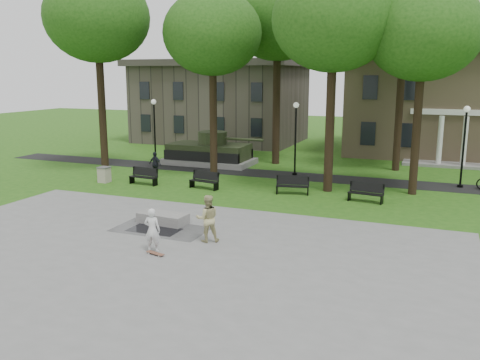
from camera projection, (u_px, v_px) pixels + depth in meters
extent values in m
plane|color=#215012|center=(207.00, 225.00, 22.30)|extent=(120.00, 120.00, 0.00)
cube|color=gray|center=(146.00, 263.00, 17.75)|extent=(22.00, 16.00, 0.02)
cube|color=black|center=(286.00, 175.00, 33.21)|extent=(44.00, 2.60, 0.01)
cube|color=#9E8460|center=(454.00, 105.00, 41.49)|extent=(16.00, 11.00, 8.00)
cube|color=#38332D|center=(458.00, 51.00, 40.60)|extent=(17.00, 12.00, 0.60)
cube|color=silver|center=(454.00, 112.00, 36.53)|extent=(6.00, 0.30, 0.40)
cube|color=#4C443D|center=(221.00, 104.00, 49.64)|extent=(15.00, 10.00, 7.20)
cylinder|color=black|center=(102.00, 105.00, 33.91)|extent=(0.52, 0.52, 8.96)
ellipsoid|color=#1B4A11|center=(97.00, 17.00, 32.76)|extent=(6.80, 6.80, 5.78)
cylinder|color=black|center=(213.00, 114.00, 32.65)|extent=(0.48, 0.48, 8.00)
ellipsoid|color=#1B4A11|center=(212.00, 33.00, 31.63)|extent=(6.20, 6.20, 5.27)
cylinder|color=black|center=(330.00, 117.00, 27.90)|extent=(0.50, 0.50, 8.32)
ellipsoid|color=#1B4A11|center=(334.00, 19.00, 26.84)|extent=(6.60, 6.60, 5.61)
cylinder|color=black|center=(417.00, 125.00, 27.25)|extent=(0.46, 0.46, 7.68)
ellipsoid|color=#1B4A11|center=(424.00, 32.00, 26.26)|extent=(6.00, 6.00, 5.10)
cylinder|color=black|center=(276.00, 100.00, 36.62)|extent=(0.54, 0.54, 9.28)
ellipsoid|color=#1B4A11|center=(278.00, 16.00, 35.43)|extent=(7.20, 7.20, 6.12)
cylinder|color=black|center=(399.00, 107.00, 34.05)|extent=(0.50, 0.50, 8.64)
ellipsoid|color=#1B4A11|center=(405.00, 23.00, 32.95)|extent=(6.40, 6.40, 5.44)
cylinder|color=black|center=(155.00, 135.00, 36.65)|extent=(0.12, 0.12, 4.40)
sphere|color=silver|center=(154.00, 102.00, 36.17)|extent=(0.36, 0.36, 0.36)
cylinder|color=black|center=(156.00, 164.00, 37.09)|extent=(0.32, 0.32, 0.16)
cylinder|color=black|center=(295.00, 142.00, 32.85)|extent=(0.12, 0.12, 4.40)
sphere|color=silver|center=(296.00, 105.00, 32.36)|extent=(0.36, 0.36, 0.36)
cylinder|color=black|center=(295.00, 174.00, 33.28)|extent=(0.32, 0.32, 0.16)
cylinder|color=black|center=(463.00, 150.00, 29.22)|extent=(0.12, 0.12, 4.40)
sphere|color=silver|center=(467.00, 109.00, 28.74)|extent=(0.36, 0.36, 0.36)
cylinder|color=black|center=(460.00, 186.00, 29.66)|extent=(0.32, 0.32, 0.16)
cube|color=gray|center=(209.00, 161.00, 37.34)|extent=(6.50, 3.40, 0.40)
cube|color=#2C341B|center=(209.00, 151.00, 37.19)|extent=(5.80, 2.80, 1.10)
cube|color=black|center=(201.00, 157.00, 36.00)|extent=(5.80, 0.35, 0.70)
cube|color=black|center=(216.00, 151.00, 38.45)|extent=(5.80, 0.35, 0.70)
cylinder|color=#2C341B|center=(212.00, 138.00, 36.87)|extent=(2.10, 2.10, 0.90)
cylinder|color=#2C341B|center=(242.00, 139.00, 36.04)|extent=(3.20, 0.18, 0.18)
cube|color=black|center=(154.00, 230.00, 21.52)|extent=(2.20, 1.20, 0.00)
cube|color=gray|center=(163.00, 218.00, 22.47)|extent=(2.26, 1.15, 0.45)
cube|color=brown|center=(155.00, 254.00, 18.56)|extent=(0.81, 0.39, 0.07)
imported|color=silver|center=(152.00, 230.00, 18.76)|extent=(0.67, 0.51, 1.66)
imported|color=tan|center=(207.00, 218.00, 19.86)|extent=(1.15, 1.08, 1.88)
imported|color=black|center=(155.00, 164.00, 32.65)|extent=(1.01, 0.58, 1.62)
cube|color=black|center=(143.00, 177.00, 30.34)|extent=(1.83, 0.58, 0.05)
cube|color=black|center=(145.00, 172.00, 30.48)|extent=(1.81, 0.29, 0.50)
cube|color=black|center=(131.00, 180.00, 30.69)|extent=(0.09, 0.45, 0.45)
cube|color=black|center=(156.00, 182.00, 30.08)|extent=(0.09, 0.45, 0.45)
cube|color=black|center=(204.00, 181.00, 29.21)|extent=(1.85, 0.74, 0.05)
cube|color=black|center=(205.00, 175.00, 29.35)|extent=(1.80, 0.45, 0.50)
cube|color=black|center=(191.00, 184.00, 29.57)|extent=(0.13, 0.45, 0.45)
cube|color=black|center=(217.00, 186.00, 28.95)|extent=(0.13, 0.45, 0.45)
cube|color=black|center=(292.00, 186.00, 27.88)|extent=(1.85, 0.80, 0.05)
cube|color=black|center=(294.00, 180.00, 28.02)|extent=(1.79, 0.51, 0.50)
cube|color=black|center=(278.00, 189.00, 28.24)|extent=(0.15, 0.45, 0.45)
cube|color=black|center=(307.00, 192.00, 27.62)|extent=(0.15, 0.45, 0.45)
cube|color=black|center=(366.00, 194.00, 26.17)|extent=(1.84, 0.68, 0.05)
cube|color=black|center=(367.00, 187.00, 26.30)|extent=(1.80, 0.39, 0.50)
cube|color=black|center=(349.00, 196.00, 26.52)|extent=(0.12, 0.45, 0.45)
cube|color=black|center=(382.00, 199.00, 25.90)|extent=(0.12, 0.45, 0.45)
cube|color=#BCAC9B|center=(104.00, 175.00, 30.98)|extent=(0.61, 0.61, 0.90)
cube|color=#4C4C4C|center=(104.00, 167.00, 30.88)|extent=(0.67, 0.67, 0.06)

